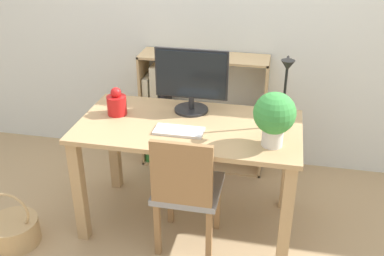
{
  "coord_description": "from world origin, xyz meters",
  "views": [
    {
      "loc": [
        0.54,
        -2.46,
        2.01
      ],
      "look_at": [
        0.0,
        0.1,
        0.68
      ],
      "focal_mm": 42.0,
      "sensor_mm": 36.0,
      "label": 1
    }
  ],
  "objects": [
    {
      "name": "ground_plane",
      "position": [
        0.0,
        0.0,
        0.0
      ],
      "size": [
        10.0,
        10.0,
        0.0
      ],
      "primitive_type": "plane",
      "color": "tan"
    },
    {
      "name": "wall_back",
      "position": [
        0.0,
        0.96,
        1.3
      ],
      "size": [
        8.0,
        0.05,
        2.6
      ],
      "color": "silver",
      "rests_on": "ground_plane"
    },
    {
      "name": "desk",
      "position": [
        0.0,
        0.0,
        0.62
      ],
      "size": [
        1.4,
        0.73,
        0.75
      ],
      "color": "tan",
      "rests_on": "ground_plane"
    },
    {
      "name": "monitor",
      "position": [
        -0.03,
        0.21,
        0.98
      ],
      "size": [
        0.48,
        0.23,
        0.42
      ],
      "color": "#232326",
      "rests_on": "desk"
    },
    {
      "name": "keyboard",
      "position": [
        -0.04,
        -0.11,
        0.76
      ],
      "size": [
        0.3,
        0.14,
        0.02
      ],
      "color": "silver",
      "rests_on": "desk"
    },
    {
      "name": "vase",
      "position": [
        -0.49,
        0.05,
        0.83
      ],
      "size": [
        0.13,
        0.13,
        0.19
      ],
      "color": "red",
      "rests_on": "desk"
    },
    {
      "name": "desk_lamp",
      "position": [
        0.57,
        0.04,
        1.04
      ],
      "size": [
        0.1,
        0.19,
        0.46
      ],
      "color": "black",
      "rests_on": "desk"
    },
    {
      "name": "potted_plant",
      "position": [
        0.52,
        -0.16,
        0.94
      ],
      "size": [
        0.24,
        0.24,
        0.32
      ],
      "color": "silver",
      "rests_on": "desk"
    },
    {
      "name": "chair",
      "position": [
        0.04,
        -0.26,
        0.45
      ],
      "size": [
        0.4,
        0.4,
        0.83
      ],
      "rotation": [
        0.0,
        0.0,
        -0.15
      ],
      "color": "gray",
      "rests_on": "ground_plane"
    },
    {
      "name": "bookshelf",
      "position": [
        -0.25,
        0.78,
        0.4
      ],
      "size": [
        1.0,
        0.28,
        0.95
      ],
      "color": "tan",
      "rests_on": "ground_plane"
    },
    {
      "name": "basket",
      "position": [
        -1.07,
        -0.45,
        0.1
      ],
      "size": [
        0.32,
        0.32,
        0.39
      ],
      "color": "tan",
      "rests_on": "ground_plane"
    }
  ]
}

